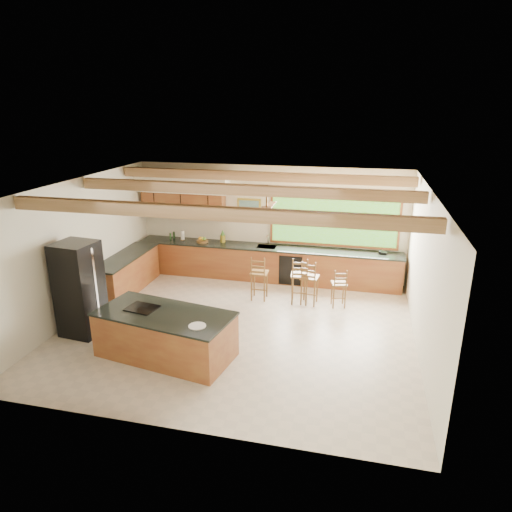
# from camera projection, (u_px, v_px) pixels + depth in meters

# --- Properties ---
(ground) EXTENTS (7.20, 7.20, 0.00)m
(ground) POSITION_uv_depth(u_px,v_px,m) (238.00, 328.00, 9.65)
(ground) COLOR #B9AB99
(ground) RESTS_ON ground
(room_shell) EXTENTS (7.27, 6.54, 3.02)m
(room_shell) POSITION_uv_depth(u_px,v_px,m) (237.00, 219.00, 9.58)
(room_shell) COLOR beige
(room_shell) RESTS_ON ground
(counter_run) EXTENTS (7.12, 3.10, 1.27)m
(counter_run) POSITION_uv_depth(u_px,v_px,m) (233.00, 265.00, 12.00)
(counter_run) COLOR brown
(counter_run) RESTS_ON ground
(island) EXTENTS (2.68, 1.60, 0.90)m
(island) POSITION_uv_depth(u_px,v_px,m) (165.00, 334.00, 8.47)
(island) COLOR brown
(island) RESTS_ON ground
(refrigerator) EXTENTS (0.83, 0.81, 1.94)m
(refrigerator) POSITION_uv_depth(u_px,v_px,m) (79.00, 289.00, 9.17)
(refrigerator) COLOR black
(refrigerator) RESTS_ON ground
(bar_stool_a) EXTENTS (0.41, 0.41, 1.11)m
(bar_stool_a) POSITION_uv_depth(u_px,v_px,m) (259.00, 274.00, 10.84)
(bar_stool_a) COLOR brown
(bar_stool_a) RESTS_ON ground
(bar_stool_b) EXTENTS (0.43, 0.43, 1.10)m
(bar_stool_b) POSITION_uv_depth(u_px,v_px,m) (309.00, 279.00, 10.58)
(bar_stool_b) COLOR brown
(bar_stool_b) RESTS_ON ground
(bar_stool_c) EXTENTS (0.46, 0.46, 1.16)m
(bar_stool_c) POSITION_uv_depth(u_px,v_px,m) (300.00, 276.00, 10.61)
(bar_stool_c) COLOR brown
(bar_stool_c) RESTS_ON ground
(bar_stool_d) EXTENTS (0.41, 0.41, 0.94)m
(bar_stool_d) POSITION_uv_depth(u_px,v_px,m) (339.00, 285.00, 10.47)
(bar_stool_d) COLOR brown
(bar_stool_d) RESTS_ON ground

